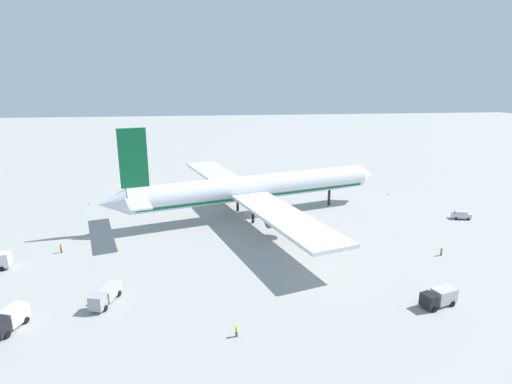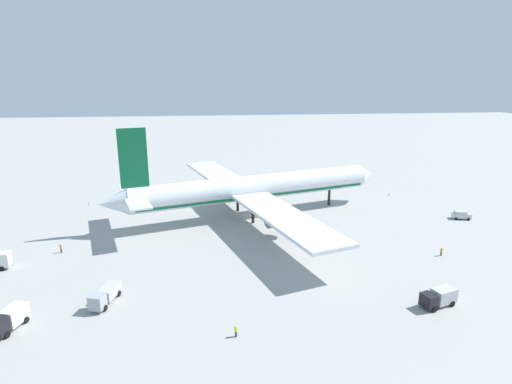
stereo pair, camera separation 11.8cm
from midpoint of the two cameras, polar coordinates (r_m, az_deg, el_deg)
ground_plane at (r=103.21m, az=0.01°, el=-3.23°), size 600.00×600.00×0.00m
airliner at (r=100.66m, az=-0.72°, el=0.50°), size 71.29×77.44×23.16m
service_truck_0 at (r=69.09m, az=24.13°, el=-13.20°), size 6.08×3.75×2.59m
service_truck_1 at (r=67.16m, az=-31.21°, el=-14.91°), size 3.74×5.90×2.75m
service_truck_4 at (r=68.02m, az=-20.32°, el=-13.36°), size 3.81×7.07×2.59m
service_van at (r=112.03m, az=26.66°, el=-2.86°), size 4.63×3.00×1.97m
ground_worker_0 at (r=87.62m, az=24.40°, el=-7.54°), size 0.53×0.53×1.71m
ground_worker_1 at (r=89.80m, az=-25.57°, el=-7.10°), size 0.55×0.55×1.79m
ground_worker_2 at (r=57.20m, az=-2.81°, el=-18.80°), size 0.47×0.47×1.64m
traffic_cone_0 at (r=121.30m, az=-22.32°, el=-1.43°), size 0.36×0.36×0.55m
traffic_cone_1 at (r=127.12m, az=18.01°, el=-0.28°), size 0.36×0.36×0.55m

